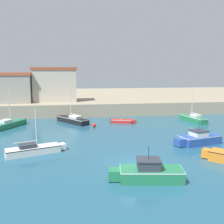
# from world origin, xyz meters

# --- Properties ---
(ground_plane) EXTENTS (200.00, 200.00, 0.00)m
(ground_plane) POSITION_xyz_m (0.00, 0.00, 0.00)
(ground_plane) COLOR #235670
(quay_seawall) EXTENTS (120.00, 40.00, 2.17)m
(quay_seawall) POSITION_xyz_m (0.00, 42.36, 1.08)
(quay_seawall) COLOR gray
(quay_seawall) RESTS_ON ground
(motorboat_blue_0) EXTENTS (5.34, 2.89, 2.38)m
(motorboat_blue_0) POSITION_xyz_m (8.00, 4.86, 0.57)
(motorboat_blue_0) COLOR #284C9E
(motorboat_blue_0) RESTS_ON ground
(motorboat_green_1) EXTENTS (5.35, 2.52, 2.44)m
(motorboat_green_1) POSITION_xyz_m (0.18, -3.29, 0.57)
(motorboat_green_1) COLOR #237A4C
(motorboat_green_1) RESTS_ON ground
(dinghy_red_2) EXTENTS (3.86, 2.26, 0.55)m
(dinghy_red_2) POSITION_xyz_m (2.31, 17.45, 0.26)
(dinghy_red_2) COLOR red
(dinghy_red_2) RESTS_ON ground
(sailboat_black_3) EXTENTS (4.84, 6.01, 5.42)m
(sailboat_black_3) POSITION_xyz_m (-5.06, 18.29, 0.48)
(sailboat_black_3) COLOR black
(sailboat_black_3) RESTS_ON ground
(sailboat_white_5) EXTENTS (5.56, 3.03, 4.26)m
(sailboat_white_5) POSITION_xyz_m (-8.60, 4.02, 0.42)
(sailboat_white_5) COLOR white
(sailboat_white_5) RESTS_ON ground
(sailboat_green_6) EXTENTS (2.34, 5.90, 5.27)m
(sailboat_green_6) POSITION_xyz_m (12.99, 16.56, 0.48)
(sailboat_green_6) COLOR #237A4C
(sailboat_green_6) RESTS_ON ground
(sailboat_green_7) EXTENTS (3.77, 5.67, 5.43)m
(sailboat_green_7) POSITION_xyz_m (-13.56, 16.36, 0.49)
(sailboat_green_7) COLOR #237A4C
(sailboat_green_7) RESTS_ON ground
(mooring_buoy) EXTENTS (0.51, 0.51, 0.51)m
(mooring_buoy) POSITION_xyz_m (-2.13, 14.90, 0.26)
(mooring_buoy) COLOR red
(mooring_buoy) RESTS_ON ground
(harbor_shed_near_wharf) EXTENTS (7.87, 4.26, 6.07)m
(harbor_shed_near_wharf) POSITION_xyz_m (-8.00, 27.95, 5.22)
(harbor_shed_near_wharf) COLOR #BCB29E
(harbor_shed_near_wharf) RESTS_ON quay_seawall
(harbor_shed_mid_row) EXTENTS (8.57, 5.47, 5.19)m
(harbor_shed_mid_row) POSITION_xyz_m (-16.00, 27.51, 4.79)
(harbor_shed_mid_row) COLOR gray
(harbor_shed_mid_row) RESTS_ON quay_seawall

